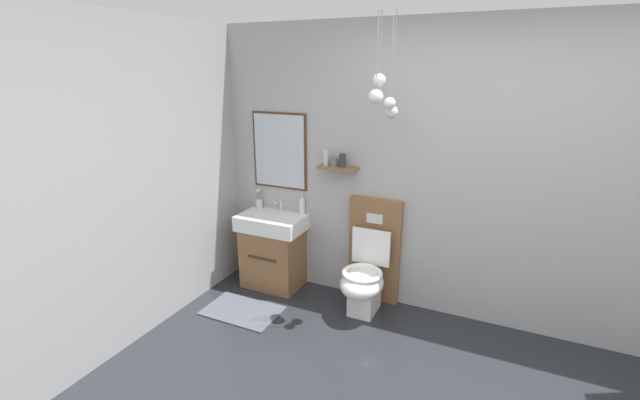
# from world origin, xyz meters

# --- Properties ---
(wall_back) EXTENTS (5.08, 0.58, 2.50)m
(wall_back) POSITION_xyz_m (-0.02, 1.73, 1.25)
(wall_back) COLOR #A8A8AA
(wall_back) RESTS_ON ground
(wall_left) EXTENTS (0.12, 3.58, 2.50)m
(wall_left) POSITION_xyz_m (-2.48, 0.00, 1.25)
(wall_left) COLOR #A8A8AA
(wall_left) RESTS_ON ground
(bath_mat) EXTENTS (0.68, 0.44, 0.01)m
(bath_mat) POSITION_xyz_m (-1.89, 0.92, 0.01)
(bath_mat) COLOR #474C56
(bath_mat) RESTS_ON ground
(vanity_sink_left) EXTENTS (0.64, 0.44, 0.74)m
(vanity_sink_left) POSITION_xyz_m (-1.89, 1.49, 0.39)
(vanity_sink_left) COLOR brown
(vanity_sink_left) RESTS_ON ground
(tap_on_left_sink) EXTENTS (0.03, 0.13, 0.11)m
(tap_on_left_sink) POSITION_xyz_m (-1.89, 1.64, 0.81)
(tap_on_left_sink) COLOR silver
(tap_on_left_sink) RESTS_ON vanity_sink_left
(toilet) EXTENTS (0.48, 0.63, 1.00)m
(toilet) POSITION_xyz_m (-0.90, 1.47, 0.38)
(toilet) COLOR brown
(toilet) RESTS_ON ground
(toothbrush_cup) EXTENTS (0.07, 0.07, 0.21)m
(toothbrush_cup) POSITION_xyz_m (-2.13, 1.63, 0.80)
(toothbrush_cup) COLOR silver
(toothbrush_cup) RESTS_ON vanity_sink_left
(soap_dispenser) EXTENTS (0.06, 0.06, 0.20)m
(soap_dispenser) POSITION_xyz_m (-1.64, 1.64, 0.83)
(soap_dispenser) COLOR white
(soap_dispenser) RESTS_ON vanity_sink_left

